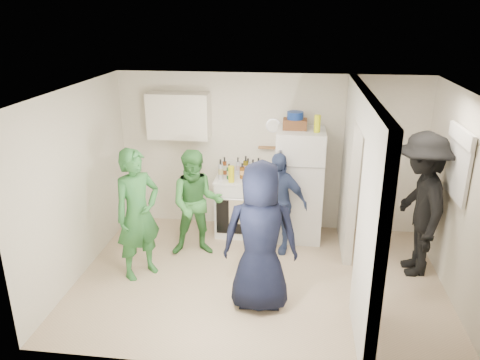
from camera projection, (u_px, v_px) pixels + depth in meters
name	position (u px, v px, depth m)	size (l,w,h in m)	color
floor	(259.00, 279.00, 6.26)	(4.80, 4.80, 0.00)	tan
wall_back	(269.00, 153.00, 7.41)	(4.80, 4.80, 0.00)	silver
wall_front	(244.00, 260.00, 4.25)	(4.80, 4.80, 0.00)	silver
wall_left	(78.00, 184.00, 6.11)	(3.40, 3.40, 0.00)	silver
wall_right	(462.00, 201.00, 5.55)	(3.40, 3.40, 0.00)	silver
ceiling	(262.00, 92.00, 5.40)	(4.80, 4.80, 0.00)	white
partition_pier_back	(350.00, 168.00, 6.71)	(0.12, 1.20, 2.50)	silver
partition_pier_front	(371.00, 238.00, 4.66)	(0.12, 1.20, 2.50)	silver
partition_header	(367.00, 111.00, 5.33)	(0.12, 1.00, 0.40)	silver
stove	(241.00, 205.00, 7.42)	(0.78, 0.65, 0.94)	white
upper_cabinet	(179.00, 116.00, 7.20)	(0.95, 0.34, 0.70)	silver
fridge	(299.00, 185.00, 7.15)	(0.71, 0.69, 1.73)	silver
wicker_basket	(295.00, 124.00, 6.89)	(0.35, 0.25, 0.15)	brown
blue_bowl	(295.00, 115.00, 6.85)	(0.24, 0.24, 0.11)	navy
yellow_cup_stack_top	(317.00, 124.00, 6.70)	(0.09, 0.09, 0.25)	#D8E413
wall_clock	(273.00, 126.00, 7.23)	(0.22, 0.22, 0.03)	white
spice_shelf	(269.00, 148.00, 7.33)	(0.35, 0.08, 0.03)	olive
nook_window	(460.00, 164.00, 5.60)	(0.03, 0.70, 0.80)	black
nook_window_frame	(459.00, 164.00, 5.60)	(0.04, 0.76, 0.86)	white
nook_valance	(461.00, 136.00, 5.48)	(0.04, 0.82, 0.18)	white
yellow_cup_stack_stove	(231.00, 174.00, 7.03)	(0.09, 0.09, 0.25)	yellow
red_cup	(254.00, 179.00, 7.03)	(0.09, 0.09, 0.12)	red
person_green_left	(138.00, 214.00, 6.08)	(0.65, 0.42, 1.77)	#2C692A
person_green_center	(197.00, 204.00, 6.66)	(0.77, 0.60, 1.58)	#3C833A
person_denim	(277.00, 203.00, 6.78)	(0.88, 0.37, 1.51)	navy
person_navy	(260.00, 237.00, 5.41)	(0.89, 0.58, 1.83)	black
person_nook	(420.00, 205.00, 6.13)	(1.26, 0.73, 1.96)	black
bottle_a	(225.00, 166.00, 7.36)	(0.07, 0.07, 0.28)	brown
bottle_b	(229.00, 171.00, 7.15)	(0.07, 0.07, 0.24)	#1A4F21
bottle_c	(238.00, 166.00, 7.36)	(0.06, 0.06, 0.28)	silver
bottle_d	(242.00, 171.00, 7.18)	(0.07, 0.07, 0.25)	brown
bottle_e	(248.00, 166.00, 7.37)	(0.07, 0.07, 0.26)	#AFB4C2
bottle_f	(253.00, 169.00, 7.21)	(0.08, 0.08, 0.29)	#123218
bottle_g	(258.00, 167.00, 7.32)	(0.07, 0.07, 0.28)	olive
bottle_h	(221.00, 169.00, 7.13)	(0.08, 0.08, 0.32)	#9DA1A8
bottle_i	(246.00, 166.00, 7.30)	(0.08, 0.08, 0.32)	#594F0F
bottle_j	(260.00, 172.00, 7.07)	(0.07, 0.07, 0.27)	#21613D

